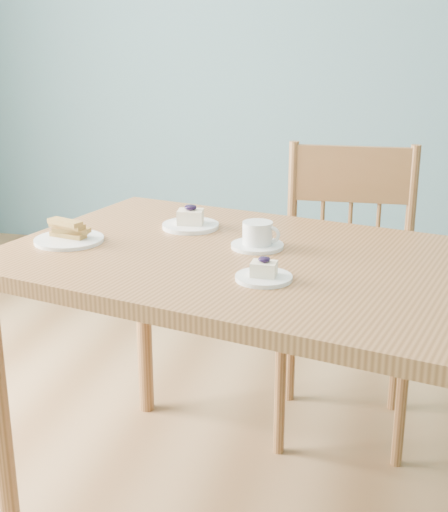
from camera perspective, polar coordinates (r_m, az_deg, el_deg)
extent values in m
cube|color=slate|center=(4.28, 11.14, 17.31)|extent=(5.00, 0.01, 2.70)
cube|color=#986439|center=(1.85, 4.72, -0.96)|extent=(1.65, 1.18, 0.04)
cylinder|color=#986439|center=(2.59, -6.45, -4.78)|extent=(0.06, 0.06, 0.76)
cube|color=#986439|center=(2.45, 9.65, -4.14)|extent=(0.47, 0.45, 0.04)
cylinder|color=#986439|center=(2.39, 4.50, -10.89)|extent=(0.04, 0.04, 0.44)
cylinder|color=#986439|center=(2.39, 13.98, -11.44)|extent=(0.04, 0.04, 0.44)
cylinder|color=#986439|center=(2.72, 5.37, -7.21)|extent=(0.04, 0.04, 0.44)
cylinder|color=#986439|center=(2.72, 13.61, -7.68)|extent=(0.04, 0.04, 0.44)
cylinder|color=#986439|center=(2.56, 5.48, 3.49)|extent=(0.03, 0.03, 0.51)
cylinder|color=#986439|center=(2.55, 14.69, 2.97)|extent=(0.03, 0.03, 0.51)
cube|color=#986439|center=(2.51, 10.27, 6.45)|extent=(0.39, 0.04, 0.19)
cylinder|color=#986439|center=(2.58, 7.81, 1.15)|extent=(0.02, 0.02, 0.30)
cylinder|color=#986439|center=(2.57, 9.96, 1.03)|extent=(0.02, 0.02, 0.30)
cylinder|color=#986439|center=(2.58, 12.12, 0.91)|extent=(0.02, 0.02, 0.30)
cylinder|color=white|center=(1.70, 3.20, -1.74)|extent=(0.14, 0.14, 0.01)
cube|color=#FBE5C0|center=(1.69, 3.21, -1.03)|extent=(0.06, 0.05, 0.03)
ellipsoid|color=black|center=(1.68, 3.22, -0.27)|extent=(0.03, 0.03, 0.01)
sphere|color=black|center=(1.68, 3.53, -0.27)|extent=(0.01, 0.01, 0.01)
sphere|color=black|center=(1.69, 3.03, -0.21)|extent=(0.01, 0.01, 0.01)
sphere|color=black|center=(1.67, 3.26, -0.37)|extent=(0.01, 0.01, 0.01)
cylinder|color=white|center=(2.13, -2.69, 2.43)|extent=(0.17, 0.17, 0.01)
cube|color=#FBE5C0|center=(2.12, -2.70, 3.15)|extent=(0.08, 0.07, 0.04)
ellipsoid|color=black|center=(2.12, -2.71, 3.91)|extent=(0.04, 0.04, 0.02)
sphere|color=black|center=(2.12, -2.41, 3.91)|extent=(0.01, 0.01, 0.01)
sphere|color=black|center=(2.13, -2.88, 3.95)|extent=(0.01, 0.01, 0.01)
sphere|color=black|center=(2.11, -2.70, 3.83)|extent=(0.01, 0.01, 0.01)
cylinder|color=white|center=(1.94, 2.68, 0.83)|extent=(0.14, 0.14, 0.01)
cylinder|color=white|center=(1.93, 2.70, 1.85)|extent=(0.09, 0.09, 0.06)
cylinder|color=#8E603F|center=(1.92, 2.71, 2.56)|extent=(0.07, 0.07, 0.00)
torus|color=white|center=(1.92, 3.85, 1.72)|extent=(0.05, 0.02, 0.05)
cylinder|color=white|center=(2.04, -12.29, 1.27)|extent=(0.19, 0.19, 0.01)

